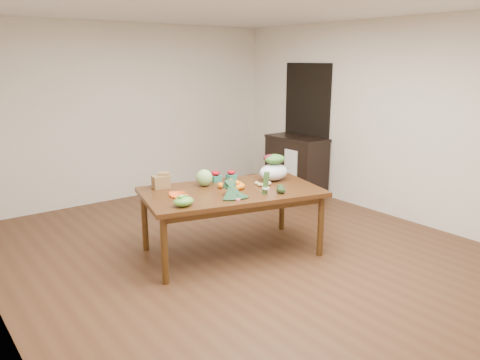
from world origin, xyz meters
TOP-DOWN VIEW (x-y plane):
  - floor at (0.00, 0.00)m, footprint 6.00×6.00m
  - ceiling at (0.00, 0.00)m, footprint 5.00×6.00m
  - room_walls at (0.00, 0.00)m, footprint 5.02×6.02m
  - dining_table at (-0.09, 0.17)m, footprint 2.14×1.52m
  - doorway_dark at (2.48, 1.60)m, footprint 0.02×1.00m
  - cabinet at (2.22, 1.55)m, footprint 0.52×1.02m
  - dish_towel at (1.96, 1.40)m, footprint 0.02×0.28m
  - paper_bag at (-0.68, 0.71)m, footprint 0.29×0.26m
  - cabbage at (-0.24, 0.50)m, footprint 0.19×0.19m
  - strawberry_basket_a at (-0.02, 0.59)m, footprint 0.13×0.13m
  - strawberry_basket_b at (0.17, 0.54)m, footprint 0.12×0.12m
  - orange_a at (-0.16, 0.30)m, footprint 0.07×0.07m
  - orange_b at (0.01, 0.33)m, footprint 0.08×0.08m
  - orange_c at (0.03, 0.17)m, footprint 0.07×0.07m
  - mandarin_cluster at (-0.02, 0.16)m, footprint 0.22×0.22m
  - carrots at (-0.67, 0.33)m, footprint 0.27×0.29m
  - snap_pea_bag at (-0.82, -0.02)m, footprint 0.21×0.16m
  - kale_bunch at (-0.26, -0.10)m, footprint 0.41×0.47m
  - asparagus_bundle at (0.11, -0.18)m, footprint 0.11×0.13m
  - potato_a at (0.24, 0.09)m, footprint 0.05×0.05m
  - potato_b at (0.27, 0.05)m, footprint 0.05×0.05m
  - potato_c at (0.36, 0.13)m, footprint 0.05×0.04m
  - potato_d at (0.26, 0.17)m, footprint 0.05×0.04m
  - potato_e at (0.36, 0.06)m, footprint 0.06×0.05m
  - avocado_a at (0.24, -0.27)m, footprint 0.10×0.13m
  - avocado_b at (0.34, -0.16)m, footprint 0.09×0.11m
  - salad_bag at (0.56, 0.21)m, footprint 0.43×0.36m

SIDE VIEW (x-z plane):
  - floor at x=0.00m, z-range 0.00..0.00m
  - dining_table at x=-0.09m, z-range 0.00..0.75m
  - cabinet at x=2.22m, z-range 0.00..0.94m
  - dish_towel at x=1.96m, z-range 0.33..0.78m
  - carrots at x=-0.67m, z-range 0.75..0.78m
  - potato_c at x=0.36m, z-range 0.75..0.79m
  - potato_d at x=0.26m, z-range 0.75..0.79m
  - potato_a at x=0.24m, z-range 0.75..0.79m
  - potato_b at x=0.27m, z-range 0.75..0.79m
  - potato_e at x=0.36m, z-range 0.75..0.80m
  - avocado_b at x=0.34m, z-range 0.75..0.81m
  - orange_a at x=-0.16m, z-range 0.75..0.82m
  - orange_c at x=0.03m, z-range 0.75..0.82m
  - avocado_a at x=0.24m, z-range 0.75..0.82m
  - orange_b at x=0.01m, z-range 0.75..0.83m
  - strawberry_basket_b at x=0.17m, z-range 0.75..0.84m
  - snap_pea_bag at x=-0.82m, z-range 0.75..0.85m
  - strawberry_basket_a at x=-0.02m, z-range 0.75..0.85m
  - mandarin_cluster at x=-0.02m, z-range 0.75..0.85m
  - kale_bunch at x=-0.26m, z-range 0.75..0.91m
  - paper_bag at x=-0.68m, z-range 0.75..0.92m
  - cabbage at x=-0.24m, z-range 0.75..0.94m
  - asparagus_bundle at x=0.11m, z-range 0.75..1.00m
  - salad_bag at x=0.56m, z-range 0.75..1.04m
  - doorway_dark at x=2.48m, z-range 0.00..2.10m
  - room_walls at x=0.00m, z-range 0.00..2.70m
  - ceiling at x=0.00m, z-range 2.69..2.71m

